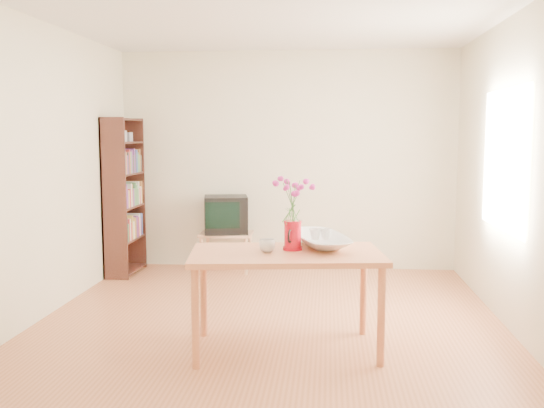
# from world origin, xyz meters

# --- Properties ---
(room) EXTENTS (4.50, 4.50, 4.50)m
(room) POSITION_xyz_m (0.03, 0.00, 1.30)
(room) COLOR #A25C39
(room) RESTS_ON ground
(table) EXTENTS (1.50, 0.97, 0.75)m
(table) POSITION_xyz_m (0.19, -0.61, 0.67)
(table) COLOR #B7633E
(table) RESTS_ON ground
(tv_stand) EXTENTS (0.60, 0.45, 0.46)m
(tv_stand) POSITION_xyz_m (-0.70, 1.97, 0.39)
(tv_stand) COLOR tan
(tv_stand) RESTS_ON ground
(bookshelf) EXTENTS (0.28, 0.70, 1.80)m
(bookshelf) POSITION_xyz_m (-1.85, 1.75, 0.84)
(bookshelf) COLOR black
(bookshelf) RESTS_ON ground
(pitcher) EXTENTS (0.15, 0.22, 0.22)m
(pitcher) POSITION_xyz_m (0.23, -0.52, 0.85)
(pitcher) COLOR red
(pitcher) RESTS_ON table
(flowers) EXTENTS (0.25, 0.25, 0.36)m
(flowers) POSITION_xyz_m (0.23, -0.52, 1.14)
(flowers) COLOR #DD34A9
(flowers) RESTS_ON pitcher
(mug) EXTENTS (0.15, 0.15, 0.10)m
(mug) POSITION_xyz_m (0.05, -0.62, 0.80)
(mug) COLOR white
(mug) RESTS_ON table
(bowl) EXTENTS (0.68, 0.68, 0.51)m
(bowl) POSITION_xyz_m (0.44, -0.33, 1.01)
(bowl) COLOR white
(bowl) RESTS_ON table
(teacup_a) EXTENTS (0.11, 0.11, 0.07)m
(teacup_a) POSITION_xyz_m (0.40, -0.33, 0.96)
(teacup_a) COLOR white
(teacup_a) RESTS_ON bowl
(teacup_b) EXTENTS (0.08, 0.08, 0.07)m
(teacup_b) POSITION_xyz_m (0.48, -0.31, 0.96)
(teacup_b) COLOR white
(teacup_b) RESTS_ON bowl
(television) EXTENTS (0.57, 0.54, 0.43)m
(television) POSITION_xyz_m (-0.70, 1.98, 0.68)
(television) COLOR black
(television) RESTS_ON tv_stand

